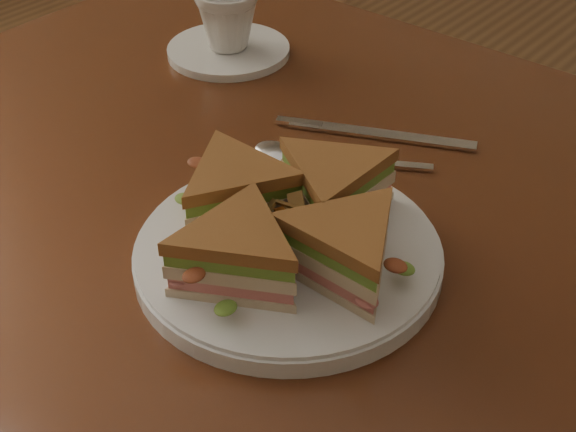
{
  "coord_description": "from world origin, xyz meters",
  "views": [
    {
      "loc": [
        0.32,
        -0.49,
        1.2
      ],
      "look_at": [
        -0.01,
        -0.09,
        0.8
      ],
      "focal_mm": 50.0,
      "sensor_mm": 36.0,
      "label": 1
    }
  ],
  "objects_px": {
    "spoon": "(298,155)",
    "knife": "(368,133)",
    "sandwich_wedges": "(288,221)",
    "saucer": "(229,50)",
    "coffee_cup": "(227,19)",
    "plate": "(288,255)",
    "table": "(351,297)"
  },
  "relations": [
    {
      "from": "table",
      "to": "spoon",
      "type": "relative_size",
      "value": 7.27
    },
    {
      "from": "spoon",
      "to": "knife",
      "type": "relative_size",
      "value": 0.82
    },
    {
      "from": "plate",
      "to": "knife",
      "type": "height_order",
      "value": "plate"
    },
    {
      "from": "spoon",
      "to": "sandwich_wedges",
      "type": "bearing_deg",
      "value": -84.09
    },
    {
      "from": "sandwich_wedges",
      "to": "knife",
      "type": "relative_size",
      "value": 1.21
    },
    {
      "from": "plate",
      "to": "sandwich_wedges",
      "type": "xyz_separation_m",
      "value": [
        0.0,
        0.0,
        0.04
      ]
    },
    {
      "from": "knife",
      "to": "coffee_cup",
      "type": "relative_size",
      "value": 2.57
    },
    {
      "from": "coffee_cup",
      "to": "table",
      "type": "bearing_deg",
      "value": -11.89
    },
    {
      "from": "sandwich_wedges",
      "to": "knife",
      "type": "xyz_separation_m",
      "value": [
        -0.07,
        0.21,
        -0.04
      ]
    },
    {
      "from": "sandwich_wedges",
      "to": "table",
      "type": "bearing_deg",
      "value": 83.57
    },
    {
      "from": "plate",
      "to": "spoon",
      "type": "distance_m",
      "value": 0.16
    },
    {
      "from": "plate",
      "to": "saucer",
      "type": "distance_m",
      "value": 0.41
    },
    {
      "from": "plate",
      "to": "spoon",
      "type": "relative_size",
      "value": 1.59
    },
    {
      "from": "coffee_cup",
      "to": "spoon",
      "type": "bearing_deg",
      "value": -14.32
    },
    {
      "from": "spoon",
      "to": "knife",
      "type": "xyz_separation_m",
      "value": [
        0.03,
        0.08,
        -0.0
      ]
    },
    {
      "from": "table",
      "to": "saucer",
      "type": "height_order",
      "value": "saucer"
    },
    {
      "from": "sandwich_wedges",
      "to": "spoon",
      "type": "xyz_separation_m",
      "value": [
        -0.1,
        0.13,
        -0.04
      ]
    },
    {
      "from": "spoon",
      "to": "plate",
      "type": "bearing_deg",
      "value": -84.09
    },
    {
      "from": "knife",
      "to": "saucer",
      "type": "xyz_separation_m",
      "value": [
        -0.25,
        0.05,
        0.0
      ]
    },
    {
      "from": "plate",
      "to": "coffee_cup",
      "type": "distance_m",
      "value": 0.41
    },
    {
      "from": "coffee_cup",
      "to": "saucer",
      "type": "bearing_deg",
      "value": 0.0
    },
    {
      "from": "coffee_cup",
      "to": "plate",
      "type": "bearing_deg",
      "value": -23.27
    },
    {
      "from": "table",
      "to": "sandwich_wedges",
      "type": "height_order",
      "value": "sandwich_wedges"
    },
    {
      "from": "table",
      "to": "saucer",
      "type": "distance_m",
      "value": 0.38
    },
    {
      "from": "sandwich_wedges",
      "to": "coffee_cup",
      "type": "distance_m",
      "value": 0.41
    },
    {
      "from": "sandwich_wedges",
      "to": "plate",
      "type": "bearing_deg",
      "value": 180.0
    },
    {
      "from": "knife",
      "to": "saucer",
      "type": "distance_m",
      "value": 0.25
    },
    {
      "from": "spoon",
      "to": "knife",
      "type": "bearing_deg",
      "value": 40.75
    },
    {
      "from": "spoon",
      "to": "coffee_cup",
      "type": "xyz_separation_m",
      "value": [
        -0.22,
        0.13,
        0.04
      ]
    },
    {
      "from": "spoon",
      "to": "coffee_cup",
      "type": "relative_size",
      "value": 2.12
    },
    {
      "from": "sandwich_wedges",
      "to": "saucer",
      "type": "xyz_separation_m",
      "value": [
        -0.31,
        0.26,
        -0.04
      ]
    },
    {
      "from": "knife",
      "to": "coffee_cup",
      "type": "distance_m",
      "value": 0.26
    }
  ]
}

